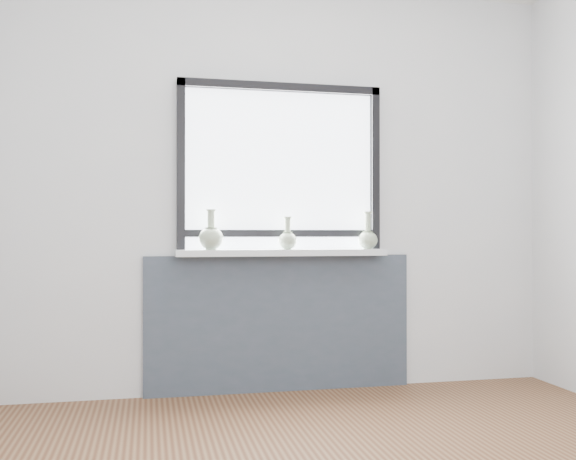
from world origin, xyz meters
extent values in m
cube|color=silver|center=(0.00, 1.81, 1.30)|extent=(3.60, 0.02, 2.60)
cube|color=#3F4758|center=(0.00, 1.78, 0.43)|extent=(1.70, 0.03, 0.86)
cube|color=white|center=(0.00, 1.71, 0.88)|extent=(1.32, 0.18, 0.04)
cube|color=black|center=(-0.62, 1.76, 1.43)|extent=(0.05, 0.06, 1.05)
cube|color=black|center=(0.62, 1.76, 1.43)|extent=(0.05, 0.06, 1.05)
cube|color=black|center=(0.00, 1.76, 1.92)|extent=(1.30, 0.06, 0.05)
cube|color=black|center=(0.00, 1.76, 1.00)|extent=(1.20, 0.05, 0.04)
cube|color=white|center=(0.00, 1.79, 1.40)|extent=(1.20, 0.01, 1.00)
cylinder|color=#AAC09E|center=(-0.45, 1.69, 0.90)|extent=(0.07, 0.07, 0.01)
ellipsoid|color=#AAC09E|center=(-0.45, 1.69, 0.97)|extent=(0.15, 0.15, 0.14)
cone|color=#AAC09E|center=(-0.45, 1.69, 1.02)|extent=(0.08, 0.08, 0.03)
cylinder|color=#AAC09E|center=(-0.45, 1.69, 1.08)|extent=(0.05, 0.05, 0.12)
cylinder|color=#AAC09E|center=(-0.45, 1.69, 1.14)|extent=(0.06, 0.06, 0.01)
cylinder|color=#AAC09E|center=(0.03, 1.69, 0.90)|extent=(0.05, 0.05, 0.01)
ellipsoid|color=#AAC09E|center=(0.03, 1.69, 0.95)|extent=(0.12, 0.12, 0.11)
cone|color=#AAC09E|center=(0.03, 1.69, 1.00)|extent=(0.06, 0.06, 0.03)
cylinder|color=#AAC09E|center=(0.03, 1.69, 1.04)|extent=(0.04, 0.04, 0.10)
cylinder|color=#AAC09E|center=(0.03, 1.69, 1.10)|extent=(0.05, 0.05, 0.01)
cylinder|color=#AAC09E|center=(0.55, 1.68, 0.90)|extent=(0.06, 0.06, 0.01)
ellipsoid|color=#AAC09E|center=(0.55, 1.68, 0.96)|extent=(0.12, 0.12, 0.11)
cone|color=#AAC09E|center=(0.55, 1.68, 1.00)|extent=(0.07, 0.07, 0.03)
cylinder|color=#AAC09E|center=(0.55, 1.68, 1.06)|extent=(0.04, 0.04, 0.13)
cylinder|color=#AAC09E|center=(0.55, 1.68, 1.13)|extent=(0.06, 0.06, 0.01)
camera|label=1|loc=(-0.82, -2.20, 0.99)|focal=40.00mm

